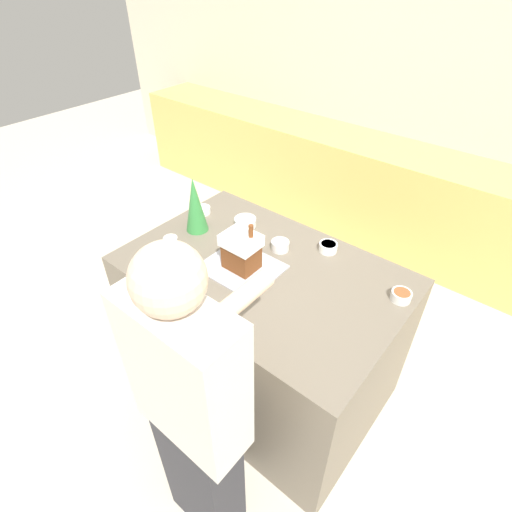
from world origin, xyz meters
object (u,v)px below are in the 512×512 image
candy_bowl_near_tray_right (202,210)px  person (194,417)px  baking_tray (242,267)px  candy_bowl_far_left (328,247)px  candy_bowl_front_corner (401,295)px  candy_bowl_beside_tree (280,245)px  mug (171,244)px  candy_bowl_behind_tray (245,222)px  gingerbread_house (241,251)px  decorative_tree (195,204)px

candy_bowl_near_tray_right → person: person is taller
baking_tray → candy_bowl_far_left: (0.27, 0.41, 0.02)m
candy_bowl_front_corner → person: (-0.36, -1.00, -0.11)m
candy_bowl_far_left → candy_bowl_beside_tree: (-0.21, -0.16, 0.00)m
person → mug: bearing=143.1°
candy_bowl_beside_tree → candy_bowl_behind_tray: bearing=169.4°
baking_tray → gingerbread_house: (0.00, 0.00, 0.11)m
candy_bowl_near_tray_right → mug: mug is taller
baking_tray → person: bearing=-62.1°
candy_bowl_far_left → candy_bowl_beside_tree: size_ratio=1.01×
baking_tray → mug: size_ratio=4.30×
decorative_tree → candy_bowl_far_left: decorative_tree is taller
candy_bowl_near_tray_right → mug: (0.15, -0.38, 0.02)m
candy_bowl_far_left → gingerbread_house: bearing=-123.1°
candy_bowl_far_left → mug: (-0.65, -0.54, 0.02)m
person → decorative_tree: bearing=135.0°
baking_tray → mug: 0.41m
person → candy_bowl_far_left: bearing=95.5°
gingerbread_house → mug: size_ratio=2.99×
baking_tray → candy_bowl_behind_tray: candy_bowl_behind_tray is taller
mug → person: 0.96m
candy_bowl_front_corner → baking_tray: bearing=-157.7°
baking_tray → candy_bowl_front_corner: (0.73, 0.30, 0.02)m
candy_bowl_far_left → person: size_ratio=0.06×
baking_tray → candy_bowl_near_tray_right: size_ratio=3.81×
candy_bowl_behind_tray → candy_bowl_far_left: bearing=11.2°
candy_bowl_front_corner → candy_bowl_near_tray_right: bearing=-177.8°
decorative_tree → mug: size_ratio=3.82×
candy_bowl_behind_tray → candy_bowl_far_left: size_ratio=1.30×
decorative_tree → candy_bowl_far_left: size_ratio=3.38×
decorative_tree → candy_bowl_behind_tray: decorative_tree is taller
decorative_tree → mug: bearing=-79.1°
candy_bowl_beside_tree → baking_tray: bearing=-102.9°
candy_bowl_beside_tree → candy_bowl_near_tray_right: (-0.60, -0.00, -0.01)m
candy_bowl_far_left → candy_bowl_near_tray_right: 0.82m
baking_tray → candy_bowl_front_corner: 0.79m
candy_bowl_near_tray_right → person: bearing=-46.2°
baking_tray → candy_bowl_near_tray_right: 0.60m
gingerbread_house → baking_tray: bearing=-152.5°
candy_bowl_far_left → person: bearing=-84.5°
candy_bowl_front_corner → candy_bowl_far_left: bearing=166.7°
gingerbread_house → candy_bowl_near_tray_right: size_ratio=2.65×
decorative_tree → candy_bowl_near_tray_right: 0.23m
candy_bowl_behind_tray → candy_bowl_beside_tree: size_ratio=1.31×
candy_bowl_beside_tree → person: 1.01m
baking_tray → gingerbread_house: gingerbread_house is taller
baking_tray → candy_bowl_near_tray_right: candy_bowl_near_tray_right is taller
candy_bowl_behind_tray → person: person is taller
baking_tray → gingerbread_house: 0.11m
gingerbread_house → person: bearing=-62.1°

